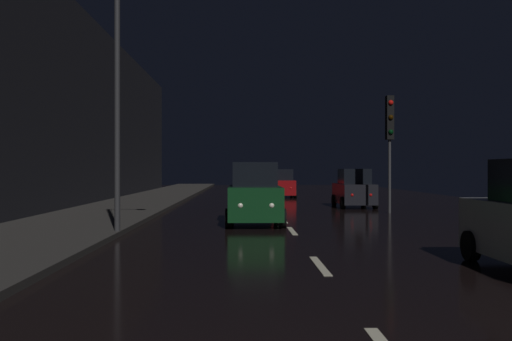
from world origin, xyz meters
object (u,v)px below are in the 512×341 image
(car_distant_taillights, at_px, (282,184))
(car_parked_right_far, at_px, (354,190))
(traffic_light_far_right, at_px, (390,127))
(streetlamp_overhead, at_px, (132,53))
(car_approaching_headlights, at_px, (255,196))

(car_distant_taillights, bearing_deg, car_parked_right_far, -164.01)
(traffic_light_far_right, relative_size, car_distant_taillights, 1.34)
(streetlamp_overhead, relative_size, car_distant_taillights, 2.09)
(traffic_light_far_right, bearing_deg, streetlamp_overhead, -50.81)
(traffic_light_far_right, relative_size, car_approaching_headlights, 1.20)
(car_parked_right_far, bearing_deg, streetlamp_overhead, 144.48)
(streetlamp_overhead, distance_m, car_distant_taillights, 23.47)
(car_approaching_headlights, bearing_deg, traffic_light_far_right, 128.05)
(traffic_light_far_right, distance_m, car_parked_right_far, 4.87)
(car_approaching_headlights, height_order, car_distant_taillights, car_approaching_headlights)
(car_distant_taillights, relative_size, car_parked_right_far, 0.99)
(traffic_light_far_right, bearing_deg, car_distant_taillights, -167.18)
(streetlamp_overhead, height_order, car_distant_taillights, streetlamp_overhead)
(traffic_light_far_right, height_order, car_distant_taillights, traffic_light_far_right)
(streetlamp_overhead, xyz_separation_m, car_approaching_headlights, (3.54, 3.65, -4.20))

